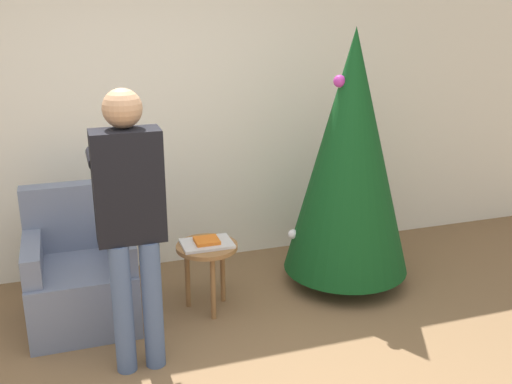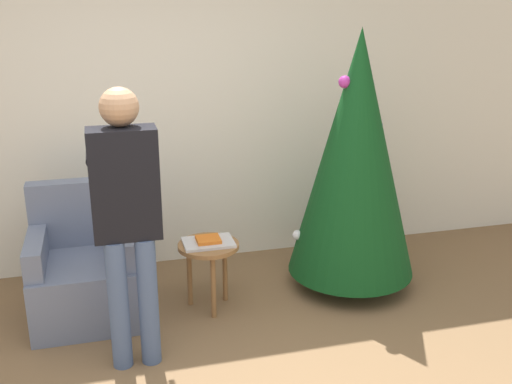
# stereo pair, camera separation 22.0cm
# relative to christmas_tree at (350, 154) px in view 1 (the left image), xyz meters

# --- Properties ---
(wall_back) EXTENTS (8.00, 0.06, 2.70)m
(wall_back) POSITION_rel_christmas_tree_xyz_m (-1.37, 0.83, 0.31)
(wall_back) COLOR silver
(wall_back) RESTS_ON ground_plane
(christmas_tree) EXTENTS (0.95, 0.95, 1.95)m
(christmas_tree) POSITION_rel_christmas_tree_xyz_m (0.00, 0.00, 0.00)
(christmas_tree) COLOR brown
(christmas_tree) RESTS_ON ground_plane
(armchair) EXTENTS (0.71, 0.74, 0.91)m
(armchair) POSITION_rel_christmas_tree_xyz_m (-1.98, 0.07, -0.72)
(armchair) COLOR slate
(armchair) RESTS_ON ground_plane
(person_standing) EXTENTS (0.41, 0.57, 1.68)m
(person_standing) POSITION_rel_christmas_tree_xyz_m (-1.68, -0.59, -0.04)
(person_standing) COLOR #475B84
(person_standing) RESTS_ON ground_plane
(side_stool) EXTENTS (0.43, 0.43, 0.50)m
(side_stool) POSITION_rel_christmas_tree_xyz_m (-1.12, -0.08, -0.62)
(side_stool) COLOR olive
(side_stool) RESTS_ON ground_plane
(laptop) EXTENTS (0.35, 0.25, 0.02)m
(laptop) POSITION_rel_christmas_tree_xyz_m (-1.12, -0.08, -0.53)
(laptop) COLOR silver
(laptop) RESTS_ON side_stool
(book) EXTENTS (0.17, 0.16, 0.02)m
(book) POSITION_rel_christmas_tree_xyz_m (-1.12, -0.08, -0.51)
(book) COLOR orange
(book) RESTS_ON laptop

